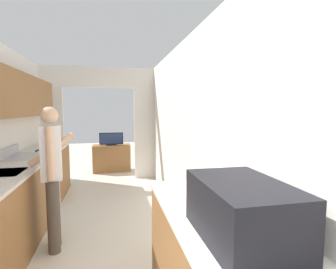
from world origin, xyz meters
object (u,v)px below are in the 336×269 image
range_oven (32,187)px  television (111,139)px  person (52,175)px  suitcase (241,210)px  tv_cabinet (112,158)px  knife (38,150)px

range_oven → television: (1.14, 2.64, 0.37)m
person → suitcase: person is taller
person → television: bearing=-18.4°
range_oven → tv_cabinet: (1.14, 2.68, -0.12)m
tv_cabinet → knife: bearing=-118.0°
suitcase → tv_cabinet: (-0.67, 5.52, -0.73)m
suitcase → knife: 3.81m
tv_cabinet → suitcase: bearing=-83.1°
suitcase → person: bearing=125.3°
person → television: (0.64, 3.63, -0.03)m
television → knife: size_ratio=1.87×
person → tv_cabinet: bearing=-18.2°
suitcase → television: size_ratio=1.16×
range_oven → person: bearing=-63.5°
person → suitcase: 2.28m
range_oven → suitcase: (1.81, -2.85, 0.60)m
suitcase → tv_cabinet: size_ratio=0.73×
television → suitcase: bearing=-83.0°
range_oven → knife: (-0.02, 0.50, 0.46)m
person → tv_cabinet: size_ratio=1.74×
range_oven → tv_cabinet: bearing=67.0°
person → knife: 1.58m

